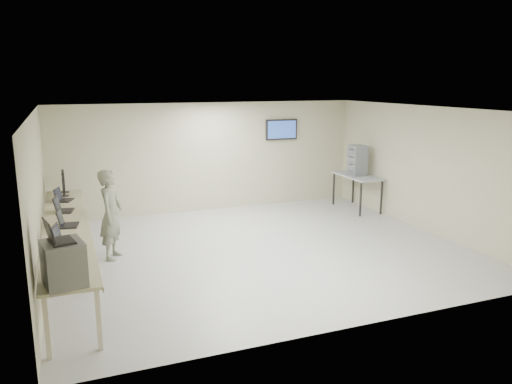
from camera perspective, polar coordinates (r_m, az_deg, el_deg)
name	(u,v)px	position (r m, az deg, el deg)	size (l,w,h in m)	color
room	(260,180)	(9.84, 0.48, 1.33)	(8.01, 7.01, 2.81)	#BCBCBC
workbench	(67,229)	(9.25, -20.76, -3.96)	(0.76, 6.00, 0.90)	tan
equipment_box	(64,263)	(6.52, -21.14, -7.60)	(0.46, 0.52, 0.54)	slate
laptop_on_box	(56,236)	(6.42, -21.89, -4.73)	(0.38, 0.42, 0.29)	black
laptop_0	(67,264)	(7.10, -20.80, -7.68)	(0.33, 0.38, 0.27)	black
laptop_1	(63,239)	(8.15, -21.22, -5.05)	(0.42, 0.46, 0.31)	black
laptop_2	(66,222)	(9.11, -20.94, -3.24)	(0.37, 0.42, 0.30)	black
laptop_3	(62,208)	(10.15, -21.33, -1.70)	(0.39, 0.43, 0.30)	black
laptop_4	(62,198)	(11.05, -21.29, -0.61)	(0.41, 0.43, 0.28)	black
monitor_near	(63,184)	(11.48, -21.15, 0.88)	(0.20, 0.45, 0.45)	black
monitor_far	(63,180)	(11.85, -21.18, 1.32)	(0.22, 0.49, 0.48)	black
soldier	(111,215)	(9.82, -16.23, -2.49)	(0.63, 0.41, 1.72)	#737F5C
side_table	(357,178)	(13.36, 11.51, 1.61)	(0.72, 1.53, 0.92)	#9DA3A7
storage_bins	(357,160)	(13.27, 11.52, 3.57)	(0.37, 0.41, 0.79)	gray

